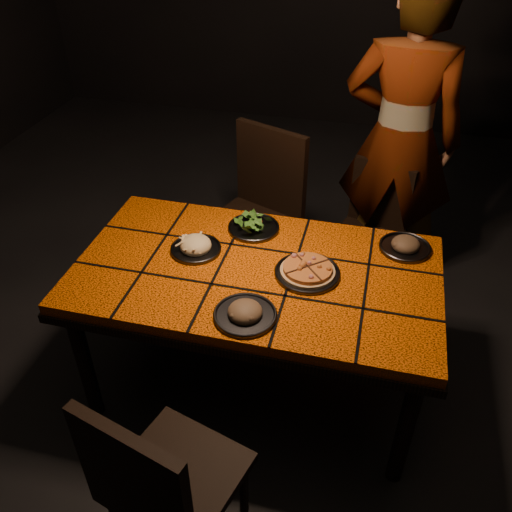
% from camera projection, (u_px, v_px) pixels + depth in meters
% --- Properties ---
extents(room_shell, '(6.04, 7.04, 3.08)m').
position_uv_depth(room_shell, '(256.00, 104.00, 1.94)').
color(room_shell, black).
rests_on(room_shell, ground).
extents(dining_table, '(1.62, 0.92, 0.75)m').
position_uv_depth(dining_table, '(256.00, 282.00, 2.43)').
color(dining_table, '#F15D07').
rests_on(dining_table, ground).
extents(chair_near, '(0.52, 0.52, 0.93)m').
position_uv_depth(chair_near, '(160.00, 483.00, 1.81)').
color(chair_near, black).
rests_on(chair_near, ground).
extents(chair_far_left, '(0.60, 0.60, 1.02)m').
position_uv_depth(chair_far_left, '(259.00, 205.00, 3.14)').
color(chair_far_left, black).
rests_on(chair_far_left, ground).
extents(chair_far_right, '(0.47, 0.47, 0.82)m').
position_uv_depth(chair_far_right, '(372.00, 223.00, 3.19)').
color(chair_far_right, black).
rests_on(chair_far_right, ground).
extents(diner, '(0.71, 0.49, 1.85)m').
position_uv_depth(diner, '(400.00, 141.00, 3.04)').
color(diner, brown).
rests_on(diner, ground).
extents(plate_pizza, '(0.34, 0.34, 0.04)m').
position_uv_depth(plate_pizza, '(307.00, 271.00, 2.34)').
color(plate_pizza, '#37373C').
rests_on(plate_pizza, dining_table).
extents(plate_pasta, '(0.23, 0.23, 0.08)m').
position_uv_depth(plate_pasta, '(196.00, 247.00, 2.48)').
color(plate_pasta, '#37373C').
rests_on(plate_pasta, dining_table).
extents(plate_salad, '(0.25, 0.25, 0.07)m').
position_uv_depth(plate_salad, '(254.00, 225.00, 2.62)').
color(plate_salad, '#37373C').
rests_on(plate_salad, dining_table).
extents(plate_mushroom_a, '(0.25, 0.25, 0.08)m').
position_uv_depth(plate_mushroom_a, '(245.00, 312.00, 2.13)').
color(plate_mushroom_a, '#37373C').
rests_on(plate_mushroom_a, dining_table).
extents(plate_mushroom_b, '(0.24, 0.24, 0.08)m').
position_uv_depth(plate_mushroom_b, '(405.00, 245.00, 2.49)').
color(plate_mushroom_b, '#37373C').
rests_on(plate_mushroom_b, dining_table).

